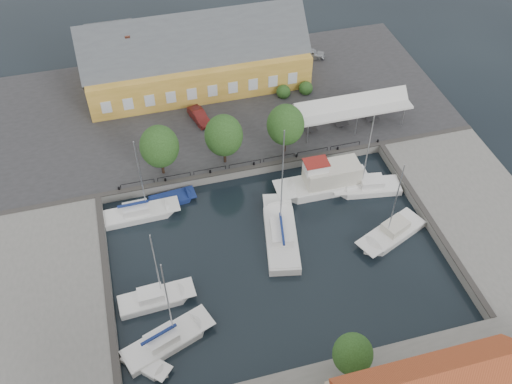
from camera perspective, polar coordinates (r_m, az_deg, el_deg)
ground at (r=57.61m, az=1.56°, el=-5.16°), size 140.00×140.00×0.00m
north_quay at (r=73.52m, az=-3.49°, el=8.62°), size 56.00×26.00×1.00m
west_quay at (r=56.03m, az=-20.35°, el=-10.60°), size 12.00×24.00×1.00m
east_quay at (r=64.09m, az=21.35°, el=-1.90°), size 12.00×24.00×1.00m
quay_edge_fittings at (r=59.83m, az=0.33°, el=-1.12°), size 56.00×24.72×0.40m
warehouse at (r=75.31m, az=-6.52°, el=13.03°), size 28.56×14.00×9.55m
tent_canopy at (r=68.76m, az=9.56°, el=8.35°), size 14.00×4.00×2.83m
quay_trees at (r=62.03m, az=-3.25°, el=5.67°), size 18.20×4.20×6.30m
car_silver at (r=81.65m, az=5.47°, el=13.65°), size 4.38×3.03×1.39m
car_red at (r=70.08m, az=-5.71°, el=7.55°), size 2.46×4.39×1.37m
center_sailboat at (r=57.82m, az=2.50°, el=-4.39°), size 4.98×10.54×13.84m
trawler at (r=62.65m, az=7.07°, el=1.07°), size 10.85×3.34×5.00m
east_boat_a at (r=63.71m, az=11.11°, el=0.40°), size 7.85×3.63×10.86m
east_boat_b at (r=59.70m, az=13.42°, el=-4.07°), size 8.21×5.45×10.87m
west_boat_a at (r=61.06m, az=-11.52°, el=-2.17°), size 8.05×2.44×10.65m
west_boat_c at (r=54.10m, az=-10.08°, el=-10.54°), size 7.22×2.62×9.78m
west_boat_d at (r=51.59m, az=-8.97°, el=-14.58°), size 8.59×5.18×11.18m
launch_sw at (r=51.03m, az=-10.94°, el=-16.60°), size 4.30×4.24×0.98m
launch_nw at (r=62.18m, az=-8.40°, el=-0.76°), size 5.13×2.40×0.88m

